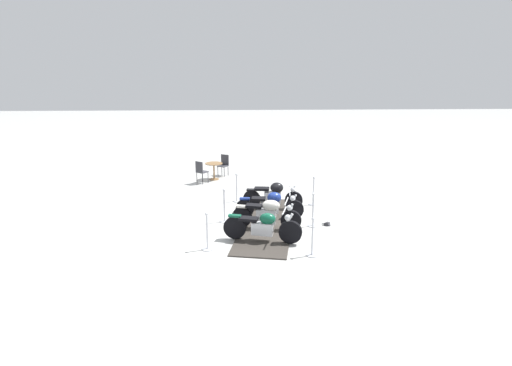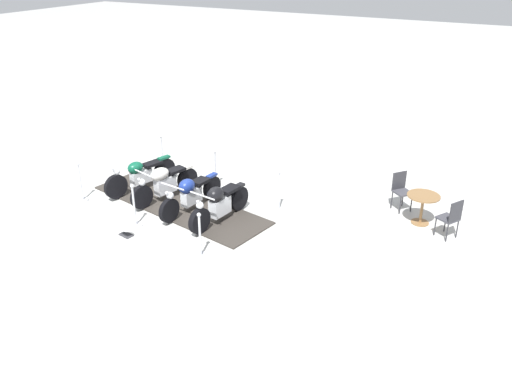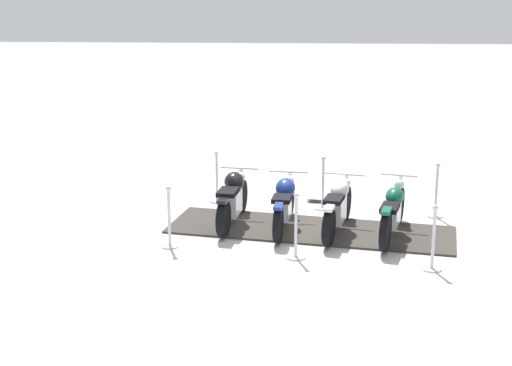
% 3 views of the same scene
% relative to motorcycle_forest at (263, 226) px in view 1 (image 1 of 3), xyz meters
% --- Properties ---
extents(ground_plane, '(80.00, 80.00, 0.00)m').
position_rel_motorcycle_forest_xyz_m(ground_plane, '(1.43, -0.24, -0.48)').
color(ground_plane, silver).
extents(display_platform, '(5.29, 2.45, 0.04)m').
position_rel_motorcycle_forest_xyz_m(display_platform, '(1.43, -0.24, -0.46)').
color(display_platform, '#38332D').
rests_on(display_platform, ground_plane).
extents(motorcycle_forest, '(0.83, 2.20, 0.96)m').
position_rel_motorcycle_forest_xyz_m(motorcycle_forest, '(0.00, 0.00, 0.00)').
color(motorcycle_forest, black).
rests_on(motorcycle_forest, display_platform).
extents(motorcycle_cream, '(0.83, 2.10, 0.92)m').
position_rel_motorcycle_forest_xyz_m(motorcycle_cream, '(0.95, -0.18, 0.03)').
color(motorcycle_cream, black).
rests_on(motorcycle_cream, display_platform).
extents(motorcycle_navy, '(0.73, 2.22, 0.89)m').
position_rel_motorcycle_forest_xyz_m(motorcycle_navy, '(1.90, -0.37, 0.01)').
color(motorcycle_navy, black).
rests_on(motorcycle_navy, display_platform).
extents(motorcycle_black, '(0.72, 2.08, 0.93)m').
position_rel_motorcycle_forest_xyz_m(motorcycle_black, '(2.85, -0.54, 0.03)').
color(motorcycle_black, black).
rests_on(motorcycle_black, display_platform).
extents(stanchion_left_mid, '(0.33, 0.33, 1.10)m').
position_rel_motorcycle_forest_xyz_m(stanchion_left_mid, '(1.69, 1.14, -0.12)').
color(stanchion_left_mid, silver).
rests_on(stanchion_left_mid, ground_plane).
extents(stanchion_right_front, '(0.30, 0.30, 1.06)m').
position_rel_motorcycle_forest_xyz_m(stanchion_right_front, '(-0.96, -1.21, -0.12)').
color(stanchion_right_front, silver).
rests_on(stanchion_right_front, ground_plane).
extents(stanchion_right_mid, '(0.32, 0.32, 1.08)m').
position_rel_motorcycle_forest_xyz_m(stanchion_right_mid, '(1.17, -1.61, -0.12)').
color(stanchion_right_mid, silver).
rests_on(stanchion_right_mid, ground_plane).
extents(stanchion_right_rear, '(0.35, 0.35, 1.05)m').
position_rel_motorcycle_forest_xyz_m(stanchion_right_rear, '(3.30, -2.01, -0.16)').
color(stanchion_right_rear, silver).
rests_on(stanchion_right_rear, ground_plane).
extents(stanchion_left_rear, '(0.29, 0.29, 1.07)m').
position_rel_motorcycle_forest_xyz_m(stanchion_left_rear, '(3.82, 0.74, -0.10)').
color(stanchion_left_rear, silver).
rests_on(stanchion_left_rear, ground_plane).
extents(stanchion_left_front, '(0.32, 0.32, 1.06)m').
position_rel_motorcycle_forest_xyz_m(stanchion_left_front, '(-0.44, 1.54, -0.13)').
color(stanchion_left_front, silver).
rests_on(stanchion_left_front, ground_plane).
extents(info_placard, '(0.35, 0.30, 0.21)m').
position_rel_motorcycle_forest_xyz_m(info_placard, '(1.29, -2.10, -0.41)').
color(info_placard, '#333338').
rests_on(info_placard, ground_plane).
extents(cafe_table, '(0.77, 0.77, 0.74)m').
position_rel_motorcycle_forest_xyz_m(cafe_table, '(7.12, 1.74, 0.08)').
color(cafe_table, olive).
rests_on(cafe_table, ground_plane).
extents(cafe_chair_near_table, '(0.56, 0.56, 0.97)m').
position_rel_motorcycle_forest_xyz_m(cafe_chair_near_table, '(6.47, 2.25, 0.08)').
color(cafe_chair_near_table, '#2D2D33').
rests_on(cafe_chair_near_table, ground_plane).
extents(cafe_chair_across_table, '(0.55, 0.55, 0.96)m').
position_rel_motorcycle_forest_xyz_m(cafe_chair_across_table, '(7.83, 1.32, 0.07)').
color(cafe_chair_across_table, '#2D2D33').
rests_on(cafe_chair_across_table, ground_plane).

